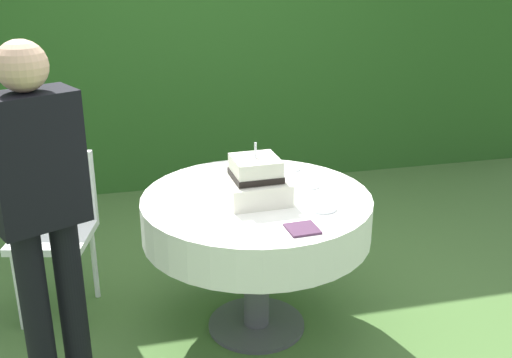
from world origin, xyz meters
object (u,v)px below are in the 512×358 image
(serving_plate_far, at_px, (309,185))
(serving_plate_left, at_px, (322,208))
(standing_person, at_px, (41,206))
(wedding_cake, at_px, (256,181))
(cake_table, at_px, (256,218))
(serving_plate_near, at_px, (291,168))
(napkin_stack, at_px, (302,229))
(garden_chair, at_px, (56,218))

(serving_plate_far, xyz_separation_m, serving_plate_left, (-0.03, -0.29, 0.00))
(standing_person, bearing_deg, wedding_cake, 14.86)
(cake_table, bearing_deg, serving_plate_far, 12.17)
(serving_plate_near, bearing_deg, serving_plate_far, -87.02)
(serving_plate_left, relative_size, napkin_stack, 1.00)
(standing_person, bearing_deg, serving_plate_near, 26.42)
(wedding_cake, relative_size, standing_person, 0.19)
(cake_table, distance_m, wedding_cake, 0.22)
(garden_chair, bearing_deg, cake_table, -25.04)
(cake_table, relative_size, garden_chair, 1.29)
(serving_plate_far, bearing_deg, wedding_cake, -162.00)
(serving_plate_left, relative_size, garden_chair, 0.15)
(wedding_cake, distance_m, garden_chair, 1.16)
(cake_table, bearing_deg, napkin_stack, -76.35)
(serving_plate_left, distance_m, napkin_stack, 0.25)
(serving_plate_near, bearing_deg, wedding_cake, -128.43)
(wedding_cake, xyz_separation_m, serving_plate_left, (0.28, -0.19, -0.09))
(serving_plate_near, distance_m, standing_person, 1.42)
(serving_plate_far, height_order, napkin_stack, serving_plate_far)
(serving_plate_near, relative_size, napkin_stack, 0.77)
(serving_plate_left, xyz_separation_m, standing_person, (-1.24, -0.06, 0.17))
(serving_plate_left, xyz_separation_m, napkin_stack, (-0.16, -0.19, -0.00))
(serving_plate_near, bearing_deg, serving_plate_left, -91.77)
(wedding_cake, height_order, napkin_stack, wedding_cake)
(cake_table, height_order, standing_person, standing_person)
(wedding_cake, relative_size, serving_plate_far, 2.89)
(napkin_stack, bearing_deg, serving_plate_far, 68.33)
(cake_table, relative_size, serving_plate_near, 11.20)
(cake_table, relative_size, serving_plate_left, 8.57)
(serving_plate_left, relative_size, standing_person, 0.08)
(cake_table, distance_m, napkin_stack, 0.45)
(cake_table, distance_m, serving_plate_near, 0.45)
(garden_chair, height_order, standing_person, standing_person)
(wedding_cake, distance_m, napkin_stack, 0.41)
(napkin_stack, bearing_deg, garden_chair, 141.17)
(serving_plate_near, xyz_separation_m, serving_plate_far, (0.01, -0.27, 0.00))
(serving_plate_far, relative_size, standing_person, 0.07)
(wedding_cake, bearing_deg, serving_plate_left, -34.80)
(serving_plate_near, bearing_deg, standing_person, -153.58)
(standing_person, bearing_deg, napkin_stack, -6.82)
(garden_chair, relative_size, standing_person, 0.56)
(serving_plate_left, height_order, standing_person, standing_person)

